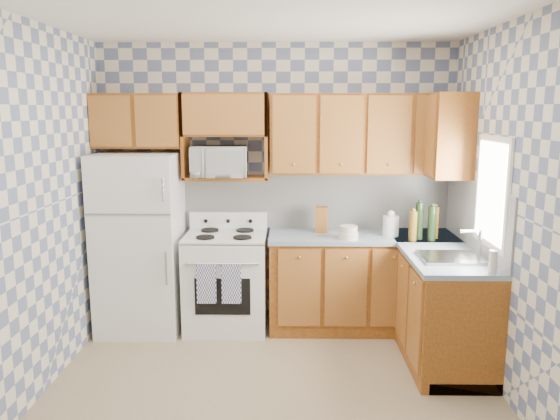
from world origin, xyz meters
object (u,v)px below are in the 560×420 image
object	(u,v)px
refrigerator	(140,243)
stove_body	(226,282)
electric_kettle	(391,226)
microwave	(219,162)

from	to	relation	value
refrigerator	stove_body	xyz separation A→B (m)	(0.80, 0.03, -0.39)
electric_kettle	microwave	bearing A→B (deg)	174.61
stove_body	electric_kettle	distance (m)	1.64
refrigerator	electric_kettle	xyz separation A→B (m)	(2.34, -0.01, 0.17)
stove_body	microwave	world-z (taller)	microwave
stove_body	microwave	bearing A→B (deg)	118.55
refrigerator	electric_kettle	size ratio (longest dim) A/B	9.09
microwave	electric_kettle	world-z (taller)	microwave
refrigerator	electric_kettle	world-z (taller)	refrigerator
stove_body	electric_kettle	world-z (taller)	electric_kettle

